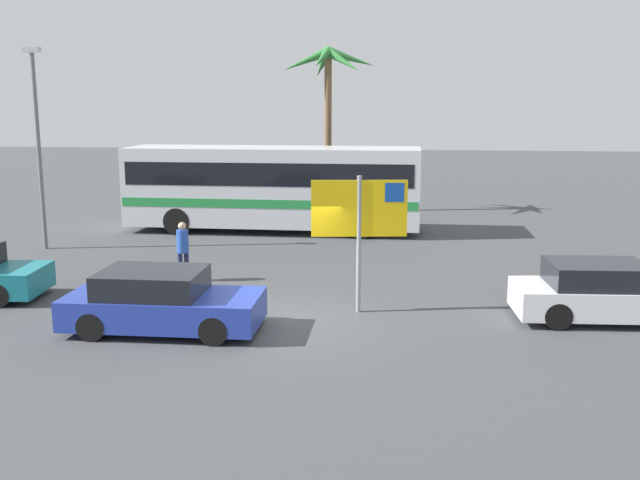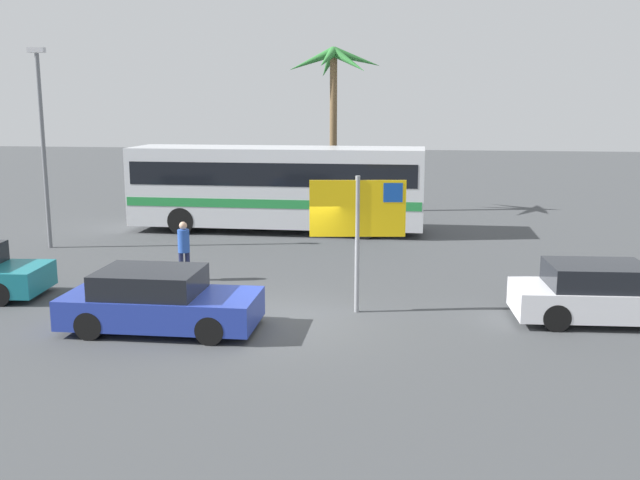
% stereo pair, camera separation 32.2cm
% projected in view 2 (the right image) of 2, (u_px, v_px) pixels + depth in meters
% --- Properties ---
extents(ground, '(120.00, 120.00, 0.00)m').
position_uv_depth(ground, '(280.00, 321.00, 16.13)').
color(ground, '#424447').
extents(bus_front_coach, '(11.00, 2.71, 3.17)m').
position_uv_depth(bus_front_coach, '(277.00, 184.00, 27.14)').
color(bus_front_coach, silver).
rests_on(bus_front_coach, ground).
extents(ferry_sign, '(2.19, 0.37, 3.20)m').
position_uv_depth(ferry_sign, '(360.00, 214.00, 16.38)').
color(ferry_sign, gray).
rests_on(ferry_sign, ground).
extents(car_white, '(4.17, 1.98, 1.32)m').
position_uv_depth(car_white, '(604.00, 294.00, 15.96)').
color(car_white, silver).
rests_on(car_white, ground).
extents(car_blue, '(4.17, 1.89, 1.32)m').
position_uv_depth(car_blue, '(159.00, 301.00, 15.40)').
color(car_blue, '#23389E').
rests_on(car_blue, ground).
extents(pedestrian_by_bus, '(0.32, 0.32, 1.64)m').
position_uv_depth(pedestrian_by_bus, '(184.00, 246.00, 19.61)').
color(pedestrian_by_bus, '#1E2347').
rests_on(pedestrian_by_bus, ground).
extents(lamp_post_right_side, '(0.56, 0.20, 6.57)m').
position_uv_depth(lamp_post_right_side, '(43.00, 140.00, 23.60)').
color(lamp_post_right_side, slate).
rests_on(lamp_post_right_side, ground).
extents(palm_tree_seaside, '(4.12, 3.95, 7.20)m').
position_uv_depth(palm_tree_seaside, '(333.00, 76.00, 31.14)').
color(palm_tree_seaside, brown).
rests_on(palm_tree_seaside, ground).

